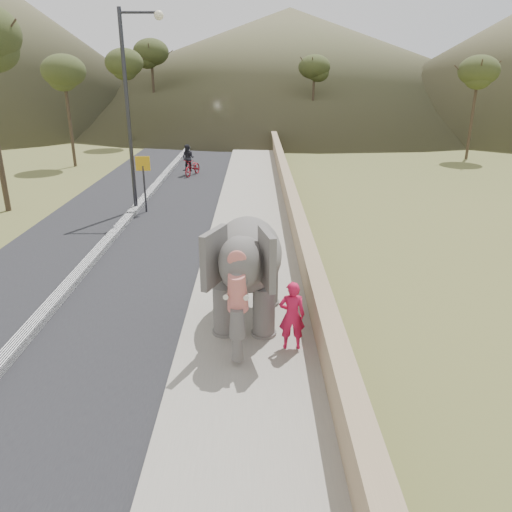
# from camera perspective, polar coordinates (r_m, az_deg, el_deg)

# --- Properties ---
(ground) EXTENTS (160.00, 160.00, 0.00)m
(ground) POSITION_cam_1_polar(r_m,az_deg,el_deg) (8.91, -1.34, -19.47)
(ground) COLOR olive
(ground) RESTS_ON ground
(road) EXTENTS (7.00, 120.00, 0.03)m
(road) POSITION_cam_1_polar(r_m,az_deg,el_deg) (18.51, -16.34, 1.64)
(road) COLOR black
(road) RESTS_ON ground
(median) EXTENTS (0.35, 120.00, 0.22)m
(median) POSITION_cam_1_polar(r_m,az_deg,el_deg) (18.49, -16.37, 1.92)
(median) COLOR black
(median) RESTS_ON ground
(walkway) EXTENTS (3.00, 120.00, 0.15)m
(walkway) POSITION_cam_1_polar(r_m,az_deg,el_deg) (17.75, -0.67, 1.89)
(walkway) COLOR #9E9687
(walkway) RESTS_ON ground
(parapet) EXTENTS (0.30, 120.00, 1.10)m
(parapet) POSITION_cam_1_polar(r_m,az_deg,el_deg) (17.67, 4.69, 3.35)
(parapet) COLOR tan
(parapet) RESTS_ON ground
(lamppost) EXTENTS (1.76, 0.36, 8.00)m
(lamppost) POSITION_cam_1_polar(r_m,az_deg,el_deg) (21.60, -13.78, 17.63)
(lamppost) COLOR #333238
(lamppost) RESTS_ON ground
(signboard) EXTENTS (0.60, 0.08, 2.40)m
(signboard) POSITION_cam_1_polar(r_m,az_deg,el_deg) (21.66, -12.73, 9.08)
(signboard) COLOR #2D2D33
(signboard) RESTS_ON ground
(distant_car) EXTENTS (4.54, 2.87, 1.44)m
(distant_car) POSITION_cam_1_polar(r_m,az_deg,el_deg) (45.78, 24.33, 12.40)
(distant_car) COLOR #B3B4BB
(distant_car) RESTS_ON ground
(hill_far) EXTENTS (80.00, 80.00, 14.00)m
(hill_far) POSITION_cam_1_polar(r_m,az_deg,el_deg) (77.00, 3.78, 21.32)
(hill_far) COLOR brown
(hill_far) RESTS_ON ground
(elephant_and_man) EXTENTS (2.26, 3.67, 2.56)m
(elephant_and_man) POSITION_cam_1_polar(r_m,az_deg,el_deg) (11.53, -0.90, -1.43)
(elephant_and_man) COLOR slate
(elephant_and_man) RESTS_ON ground
(motorcyclist) EXTENTS (1.27, 1.95, 1.78)m
(motorcyclist) POSITION_cam_1_polar(r_m,az_deg,el_deg) (29.43, -7.44, 10.39)
(motorcyclist) COLOR maroon
(motorcyclist) RESTS_ON ground
(trees) EXTENTS (47.54, 42.50, 8.88)m
(trees) POSITION_cam_1_polar(r_m,az_deg,el_deg) (35.78, 3.88, 17.40)
(trees) COLOR #473828
(trees) RESTS_ON ground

